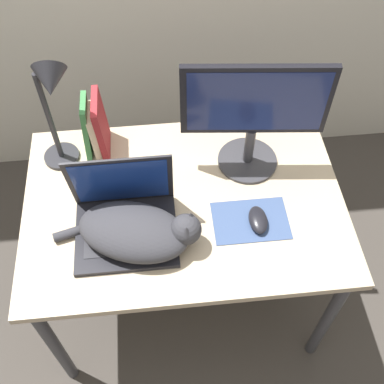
{
  "coord_description": "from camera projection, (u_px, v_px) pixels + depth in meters",
  "views": [
    {
      "loc": [
        -0.07,
        -0.6,
        2.09
      ],
      "look_at": [
        0.02,
        0.35,
        0.81
      ],
      "focal_mm": 45.0,
      "sensor_mm": 36.0,
      "label": 1
    }
  ],
  "objects": [
    {
      "name": "desk",
      "position": [
        184.0,
        213.0,
        1.75
      ],
      "size": [
        1.12,
        0.77,
        0.71
      ],
      "color": "tan",
      "rests_on": "ground_plane"
    },
    {
      "name": "desk_lamp",
      "position": [
        52.0,
        99.0,
        1.54
      ],
      "size": [
        0.17,
        0.17,
        0.47
      ],
      "color": "#28282D",
      "rests_on": "desk"
    },
    {
      "name": "mousepad",
      "position": [
        250.0,
        221.0,
        1.64
      ],
      "size": [
        0.26,
        0.17,
        0.0
      ],
      "color": "#384C75",
      "rests_on": "desk"
    },
    {
      "name": "cat",
      "position": [
        138.0,
        231.0,
        1.54
      ],
      "size": [
        0.49,
        0.32,
        0.14
      ],
      "color": "#333338",
      "rests_on": "desk"
    },
    {
      "name": "laptop",
      "position": [
        125.0,
        218.0,
        1.58
      ],
      "size": [
        0.34,
        0.28,
        0.29
      ],
      "color": "black",
      "rests_on": "desk"
    },
    {
      "name": "computer_mouse",
      "position": [
        258.0,
        220.0,
        1.62
      ],
      "size": [
        0.06,
        0.11,
        0.04
      ],
      "color": "black",
      "rests_on": "mousepad"
    },
    {
      "name": "book_row",
      "position": [
        95.0,
        127.0,
        1.75
      ],
      "size": [
        0.09,
        0.16,
        0.24
      ],
      "color": "#387A42",
      "rests_on": "desk"
    },
    {
      "name": "external_monitor",
      "position": [
        254.0,
        113.0,
        1.6
      ],
      "size": [
        0.49,
        0.22,
        0.44
      ],
      "color": "#333338",
      "rests_on": "desk"
    },
    {
      "name": "ground_plane",
      "position": [
        195.0,
        372.0,
        2.04
      ],
      "size": [
        12.0,
        12.0,
        0.0
      ],
      "primitive_type": "plane",
      "color": "#3D3833"
    }
  ]
}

